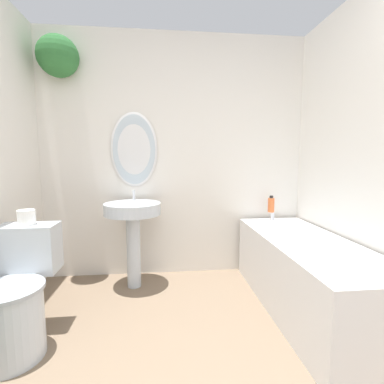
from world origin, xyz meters
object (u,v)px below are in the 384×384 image
Objects in this scene: pedestal_sink at (133,221)px; shampoo_bottle at (271,205)px; toilet at (15,299)px; bathtub at (307,274)px; toilet_paper_roll at (26,217)px.

pedestal_sink is 1.39m from shampoo_bottle.
bathtub is (2.01, 0.24, -0.03)m from toilet.
toilet_paper_roll reaches higher than shampoo_bottle.
pedestal_sink is at bearing 43.08° from toilet_paper_roll.
toilet_paper_roll reaches higher than bathtub.
toilet is 0.46× the size of bathtub.
toilet_paper_roll is (-0.63, -0.59, 0.17)m from pedestal_sink.
toilet_paper_roll is (-2.00, -0.77, 0.07)m from shampoo_bottle.
toilet is at bearing -154.03° from shampoo_bottle.
toilet is 0.51m from toilet_paper_roll.
pedestal_sink is at bearing 157.98° from bathtub.
pedestal_sink is 8.04× the size of toilet_paper_roll.
toilet is at bearing -173.12° from bathtub.
pedestal_sink is (0.63, 0.80, 0.29)m from toilet.
shampoo_bottle is (2.00, 0.98, 0.39)m from toilet.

